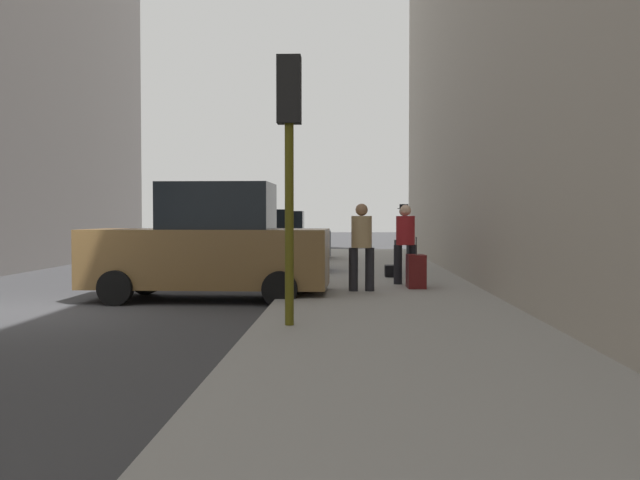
% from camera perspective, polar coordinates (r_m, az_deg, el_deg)
% --- Properties ---
extents(ground_plane, '(120.00, 120.00, 0.00)m').
position_cam_1_polar(ground_plane, '(13.03, -21.81, -5.34)').
color(ground_plane, '#38383A').
extents(sidewalk, '(4.00, 40.00, 0.15)m').
position_cam_1_polar(sidewalk, '(11.93, 5.68, -5.51)').
color(sidewalk, gray).
rests_on(sidewalk, ground_plane).
extents(parked_bronze_suv, '(4.64, 2.13, 2.25)m').
position_cam_1_polar(parked_bronze_suv, '(13.83, -8.77, -0.52)').
color(parked_bronze_suv, brown).
rests_on(parked_bronze_suv, ground_plane).
extents(parked_blue_sedan, '(4.27, 2.19, 1.79)m').
position_cam_1_polar(parked_blue_sedan, '(19.18, -5.68, -0.38)').
color(parked_blue_sedan, navy).
rests_on(parked_blue_sedan, ground_plane).
extents(parked_gray_coupe, '(4.24, 2.14, 1.79)m').
position_cam_1_polar(parked_gray_coupe, '(24.87, -3.87, 0.15)').
color(parked_gray_coupe, slate).
rests_on(parked_gray_coupe, ground_plane).
extents(fire_hydrant, '(0.42, 0.22, 0.70)m').
position_cam_1_polar(fire_hydrant, '(19.62, -0.22, -1.35)').
color(fire_hydrant, red).
rests_on(fire_hydrant, sidewalk).
extents(traffic_light, '(0.32, 0.32, 3.60)m').
position_cam_1_polar(traffic_light, '(9.63, -2.48, 8.73)').
color(traffic_light, '#514C0F').
rests_on(traffic_light, sidewalk).
extents(pedestrian_in_red_jacket, '(0.50, 0.40, 1.71)m').
position_cam_1_polar(pedestrian_in_red_jacket, '(15.41, 6.85, 0.00)').
color(pedestrian_in_red_jacket, black).
rests_on(pedestrian_in_red_jacket, sidewalk).
extents(pedestrian_in_tan_coat, '(0.51, 0.42, 1.71)m').
position_cam_1_polar(pedestrian_in_tan_coat, '(13.92, 3.35, -0.19)').
color(pedestrian_in_tan_coat, black).
rests_on(pedestrian_in_tan_coat, sidewalk).
extents(pedestrian_with_beanie, '(0.53, 0.48, 1.78)m').
position_cam_1_polar(pedestrian_with_beanie, '(18.64, 6.72, 0.43)').
color(pedestrian_with_beanie, '#333338').
rests_on(pedestrian_with_beanie, sidewalk).
extents(rolling_suitcase, '(0.38, 0.57, 1.04)m').
position_cam_1_polar(rolling_suitcase, '(14.67, 7.69, -2.50)').
color(rolling_suitcase, '#591414').
rests_on(rolling_suitcase, sidewalk).
extents(duffel_bag, '(0.32, 0.44, 0.28)m').
position_cam_1_polar(duffel_bag, '(17.32, 5.75, -2.48)').
color(duffel_bag, black).
rests_on(duffel_bag, sidewalk).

